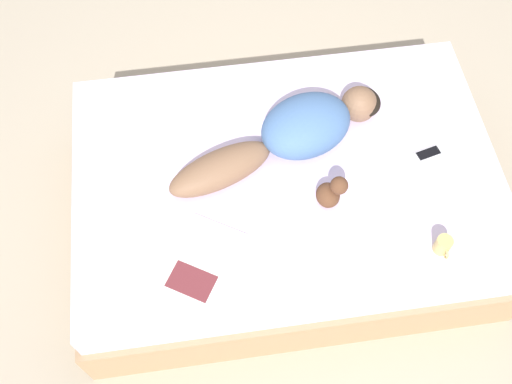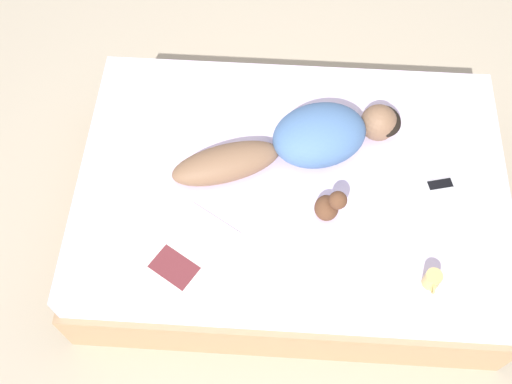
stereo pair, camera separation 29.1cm
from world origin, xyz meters
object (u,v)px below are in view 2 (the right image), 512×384
object	(u,v)px
person	(306,140)
cell_phone	(440,184)
open_magazine	(188,251)
coffee_mug	(432,280)

from	to	relation	value
person	cell_phone	xyz separation A→B (m)	(0.16, 0.68, -0.10)
open_magazine	cell_phone	size ratio (longest dim) A/B	3.24
open_magazine	coffee_mug	xyz separation A→B (m)	(0.09, 1.12, 0.04)
open_magazine	coffee_mug	world-z (taller)	coffee_mug
person	coffee_mug	world-z (taller)	person
coffee_mug	open_magazine	bearing A→B (deg)	-94.57
open_magazine	coffee_mug	distance (m)	1.13
open_magazine	coffee_mug	bearing A→B (deg)	117.05
open_magazine	cell_phone	distance (m)	1.29
coffee_mug	cell_phone	distance (m)	0.54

